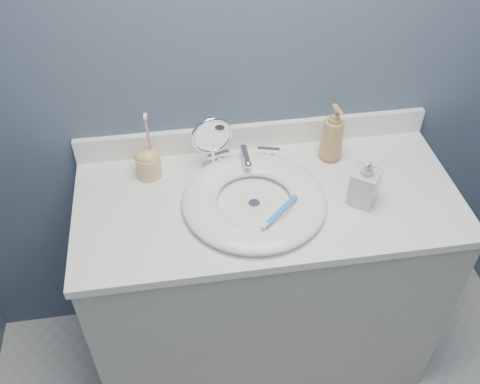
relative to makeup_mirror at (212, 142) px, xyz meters
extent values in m
cube|color=#48566C|center=(0.16, 0.11, 0.21)|extent=(2.20, 0.02, 2.40)
cube|color=#B6B2A7|center=(0.16, -0.16, -0.57)|extent=(1.20, 0.55, 0.85)
cube|color=white|center=(0.16, -0.16, -0.13)|extent=(1.22, 0.57, 0.03)
cube|color=white|center=(0.16, 0.10, -0.07)|extent=(1.22, 0.02, 0.09)
cylinder|color=silver|center=(0.11, -0.19, -0.11)|extent=(0.04, 0.04, 0.01)
cube|color=silver|center=(0.11, 0.02, -0.11)|extent=(0.22, 0.05, 0.01)
cylinder|color=silver|center=(0.11, 0.02, -0.08)|extent=(0.03, 0.03, 0.06)
cylinder|color=silver|center=(0.11, -0.03, -0.05)|extent=(0.02, 0.09, 0.02)
sphere|color=silver|center=(0.11, -0.07, -0.05)|extent=(0.03, 0.03, 0.03)
cylinder|color=silver|center=(0.02, 0.02, -0.09)|extent=(0.02, 0.02, 0.03)
cube|color=silver|center=(0.02, 0.02, -0.07)|extent=(0.08, 0.03, 0.01)
cylinder|color=silver|center=(0.19, 0.02, -0.09)|extent=(0.02, 0.02, 0.03)
cube|color=silver|center=(0.19, 0.02, -0.07)|extent=(0.08, 0.03, 0.01)
cylinder|color=silver|center=(0.00, 0.00, -0.11)|extent=(0.08, 0.08, 0.01)
cylinder|color=silver|center=(0.00, 0.00, -0.06)|extent=(0.01, 0.01, 0.10)
torus|color=silver|center=(0.00, 0.00, 0.02)|extent=(0.14, 0.03, 0.14)
cylinder|color=white|center=(0.00, 0.00, 0.02)|extent=(0.12, 0.02, 0.12)
imported|color=#AD854E|center=(0.40, 0.00, -0.01)|extent=(0.09, 0.09, 0.21)
imported|color=silver|center=(0.44, -0.23, -0.02)|extent=(0.11, 0.11, 0.18)
cylinder|color=#DCB16E|center=(-0.21, 0.00, -0.07)|extent=(0.08, 0.08, 0.08)
ellipsoid|color=#DCB16E|center=(-0.21, 0.00, -0.03)|extent=(0.08, 0.07, 0.05)
cylinder|color=#E69282|center=(-0.20, 0.00, 0.04)|extent=(0.02, 0.03, 0.16)
cube|color=white|center=(-0.20, -0.01, 0.13)|extent=(0.01, 0.02, 0.01)
cube|color=#3580BD|center=(0.17, -0.28, -0.07)|extent=(0.12, 0.12, 0.01)
cube|color=white|center=(0.11, -0.34, -0.06)|extent=(0.02, 0.02, 0.01)
camera|label=1|loc=(-0.12, -1.36, 1.06)|focal=40.00mm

